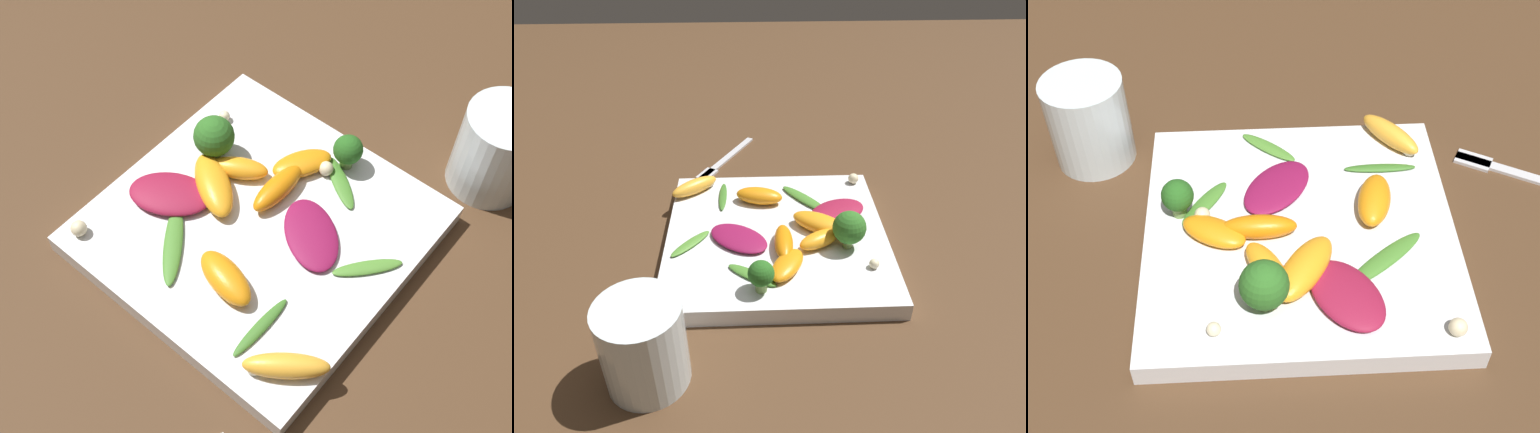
# 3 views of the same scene
# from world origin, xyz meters

# --- Properties ---
(ground_plane) EXTENTS (2.40, 2.40, 0.00)m
(ground_plane) POSITION_xyz_m (0.00, 0.00, 0.00)
(ground_plane) COLOR #4C331E
(plate) EXTENTS (0.28, 0.28, 0.02)m
(plate) POSITION_xyz_m (0.00, 0.00, 0.01)
(plate) COLOR white
(plate) RESTS_ON ground_plane
(drinking_glass) EXTENTS (0.08, 0.08, 0.09)m
(drinking_glass) POSITION_xyz_m (-0.20, 0.14, 0.05)
(drinking_glass) COLOR silver
(drinking_glass) RESTS_ON ground_plane
(radicchio_leaf_0) EXTENTS (0.09, 0.10, 0.01)m
(radicchio_leaf_0) POSITION_xyz_m (-0.02, 0.05, 0.03)
(radicchio_leaf_0) COLOR maroon
(radicchio_leaf_0) RESTS_ON plate
(radicchio_leaf_1) EXTENTS (0.09, 0.10, 0.01)m
(radicchio_leaf_1) POSITION_xyz_m (0.03, -0.08, 0.03)
(radicchio_leaf_1) COLOR maroon
(radicchio_leaf_1) RESTS_ON plate
(orange_segment_0) EXTENTS (0.07, 0.06, 0.02)m
(orange_segment_0) POSITION_xyz_m (-0.08, -0.01, 0.03)
(orange_segment_0) COLOR orange
(orange_segment_0) RESTS_ON plate
(orange_segment_1) EXTENTS (0.06, 0.07, 0.02)m
(orange_segment_1) POSITION_xyz_m (0.10, 0.11, 0.03)
(orange_segment_1) COLOR #FCAD33
(orange_segment_1) RESTS_ON plate
(orange_segment_2) EXTENTS (0.05, 0.06, 0.02)m
(orange_segment_2) POSITION_xyz_m (-0.03, -0.05, 0.03)
(orange_segment_2) COLOR orange
(orange_segment_2) RESTS_ON plate
(orange_segment_3) EXTENTS (0.07, 0.02, 0.02)m
(orange_segment_3) POSITION_xyz_m (-0.04, -0.01, 0.03)
(orange_segment_3) COLOR orange
(orange_segment_3) RESTS_ON plate
(orange_segment_4) EXTENTS (0.04, 0.07, 0.02)m
(orange_segment_4) POSITION_xyz_m (0.07, 0.02, 0.03)
(orange_segment_4) COLOR orange
(orange_segment_4) RESTS_ON plate
(orange_segment_5) EXTENTS (0.07, 0.08, 0.02)m
(orange_segment_5) POSITION_xyz_m (-0.00, -0.06, 0.03)
(orange_segment_5) COLOR orange
(orange_segment_5) RESTS_ON plate
(broccoli_floret_0) EXTENTS (0.04, 0.04, 0.05)m
(broccoli_floret_0) POSITION_xyz_m (-0.04, -0.09, 0.05)
(broccoli_floret_0) COLOR #7A9E51
(broccoli_floret_0) RESTS_ON plate
(broccoli_floret_1) EXTENTS (0.03, 0.03, 0.04)m
(broccoli_floret_1) POSITION_xyz_m (-0.11, 0.02, 0.05)
(broccoli_floret_1) COLOR #7A9E51
(broccoli_floret_1) RESTS_ON plate
(arugula_sprig_0) EXTENTS (0.07, 0.01, 0.00)m
(arugula_sprig_0) POSITION_xyz_m (0.08, 0.07, 0.03)
(arugula_sprig_0) COLOR #3D7528
(arugula_sprig_0) RESTS_ON plate
(arugula_sprig_1) EXTENTS (0.05, 0.06, 0.01)m
(arugula_sprig_1) POSITION_xyz_m (-0.09, 0.03, 0.03)
(arugula_sprig_1) COLOR #47842D
(arugula_sprig_1) RESTS_ON plate
(arugula_sprig_2) EXTENTS (0.06, 0.05, 0.01)m
(arugula_sprig_2) POSITION_xyz_m (-0.02, 0.11, 0.03)
(arugula_sprig_2) COLOR #518E33
(arugula_sprig_2) RESTS_ON plate
(arugula_sprig_3) EXTENTS (0.08, 0.07, 0.01)m
(arugula_sprig_3) POSITION_xyz_m (0.07, -0.04, 0.03)
(arugula_sprig_3) COLOR #47842D
(arugula_sprig_3) RESTS_ON plate
(macadamia_nut_0) EXTENTS (0.01, 0.01, 0.01)m
(macadamia_nut_0) POSITION_xyz_m (-0.09, 0.01, 0.03)
(macadamia_nut_0) COLOR beige
(macadamia_nut_0) RESTS_ON plate
(macadamia_nut_1) EXTENTS (0.02, 0.02, 0.02)m
(macadamia_nut_1) POSITION_xyz_m (0.12, -0.12, 0.03)
(macadamia_nut_1) COLOR beige
(macadamia_nut_1) RESTS_ON plate
(macadamia_nut_2) EXTENTS (0.01, 0.01, 0.01)m
(macadamia_nut_2) POSITION_xyz_m (-0.08, -0.11, 0.03)
(macadamia_nut_2) COLOR beige
(macadamia_nut_2) RESTS_ON plate
(macadamia_nut_3) EXTENTS (0.01, 0.01, 0.01)m
(macadamia_nut_3) POSITION_xyz_m (0.12, 0.09, 0.03)
(macadamia_nut_3) COLOR beige
(macadamia_nut_3) RESTS_ON plate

